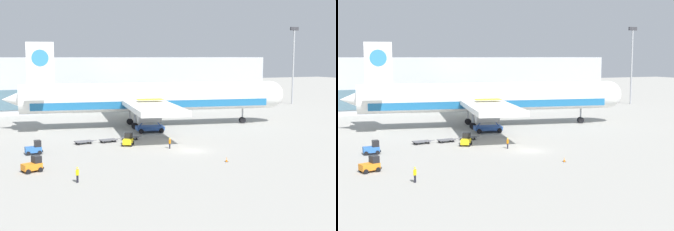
% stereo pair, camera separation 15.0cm
% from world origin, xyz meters
% --- Properties ---
extents(ground_plane, '(400.00, 400.00, 0.00)m').
position_xyz_m(ground_plane, '(0.00, 0.00, 0.00)').
color(ground_plane, '#9E9B93').
extents(terminal_building, '(90.00, 18.20, 14.00)m').
position_xyz_m(terminal_building, '(6.07, 63.68, 6.99)').
color(terminal_building, '#B2B7BC').
rests_on(terminal_building, ground_plane).
extents(light_mast, '(2.80, 0.50, 22.91)m').
position_xyz_m(light_mast, '(59.53, 51.34, 13.29)').
color(light_mast, '#9EA0A5').
rests_on(light_mast, ground_plane).
extents(airplane_main, '(57.64, 48.66, 17.00)m').
position_xyz_m(airplane_main, '(3.06, 25.91, 5.84)').
color(airplane_main, white).
rests_on(airplane_main, ground_plane).
extents(scissor_lift_loader, '(5.65, 4.16, 6.28)m').
position_xyz_m(scissor_lift_loader, '(0.64, 19.00, 2.33)').
color(scissor_lift_loader, '#284C99').
rests_on(scissor_lift_loader, ground_plane).
extents(baggage_tug_foreground, '(2.75, 2.23, 2.00)m').
position_xyz_m(baggage_tug_foreground, '(-23.90, -3.86, 0.88)').
color(baggage_tug_foreground, orange).
rests_on(baggage_tug_foreground, ground_plane).
extents(baggage_tug_mid, '(2.50, 2.81, 2.00)m').
position_xyz_m(baggage_tug_mid, '(-7.46, 7.93, 0.88)').
color(baggage_tug_mid, yellow).
rests_on(baggage_tug_mid, ground_plane).
extents(baggage_tug_far, '(2.47, 1.66, 2.00)m').
position_xyz_m(baggage_tug_far, '(-22.25, 7.01, 0.88)').
color(baggage_tug_far, '#2D66B7').
rests_on(baggage_tug_far, ground_plane).
extents(baggage_dolly_lead, '(3.77, 1.86, 0.48)m').
position_xyz_m(baggage_dolly_lead, '(-13.75, 12.07, 0.39)').
color(baggage_dolly_lead, '#56565B').
rests_on(baggage_dolly_lead, ground_plane).
extents(baggage_dolly_second, '(3.77, 1.86, 0.48)m').
position_xyz_m(baggage_dolly_second, '(-9.59, 11.92, 0.39)').
color(baggage_dolly_second, '#56565B').
rests_on(baggage_dolly_second, ground_plane).
extents(baggage_dolly_third, '(3.77, 1.86, 0.48)m').
position_xyz_m(baggage_dolly_third, '(-5.57, 12.57, 0.39)').
color(baggage_dolly_third, '#56565B').
rests_on(baggage_dolly_third, ground_plane).
extents(ground_crew_near, '(0.42, 0.44, 1.82)m').
position_xyz_m(ground_crew_near, '(-19.99, -11.07, 1.08)').
color(ground_crew_near, black).
rests_on(ground_crew_near, ground_plane).
extents(ground_crew_far, '(0.43, 0.43, 1.69)m').
position_xyz_m(ground_crew_far, '(-2.40, 2.82, 0.99)').
color(ground_crew_far, black).
rests_on(ground_crew_far, ground_plane).
extents(traffic_cone_near, '(0.40, 0.40, 0.66)m').
position_xyz_m(traffic_cone_near, '(0.97, -8.70, 0.32)').
color(traffic_cone_near, black).
rests_on(traffic_cone_near, ground_plane).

